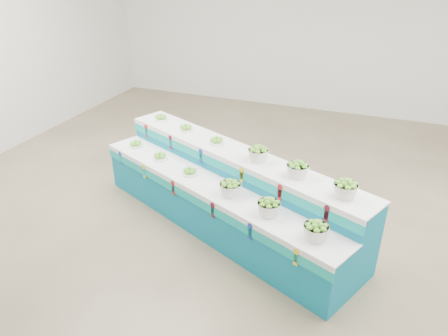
% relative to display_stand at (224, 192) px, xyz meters
% --- Properties ---
extents(ground, '(10.00, 10.00, 0.00)m').
position_rel_display_stand_xyz_m(ground, '(0.24, 0.26, -0.51)').
color(ground, brown).
rests_on(ground, ground).
extents(back_wall, '(10.00, 0.00, 10.00)m').
position_rel_display_stand_xyz_m(back_wall, '(0.24, 5.26, 1.49)').
color(back_wall, silver).
rests_on(back_wall, ground).
extents(display_stand, '(4.16, 2.62, 1.02)m').
position_rel_display_stand_xyz_m(display_stand, '(0.00, 0.00, 0.00)').
color(display_stand, '#0B7497').
rests_on(display_stand, ground).
extents(plate_lower_left, '(0.29, 0.29, 0.10)m').
position_rel_display_stand_xyz_m(plate_lower_left, '(-1.64, 0.45, 0.26)').
color(plate_lower_left, white).
rests_on(plate_lower_left, display_stand).
extents(plate_lower_mid, '(0.29, 0.29, 0.10)m').
position_rel_display_stand_xyz_m(plate_lower_mid, '(-1.08, 0.20, 0.26)').
color(plate_lower_mid, white).
rests_on(plate_lower_mid, display_stand).
extents(plate_lower_right, '(0.29, 0.29, 0.10)m').
position_rel_display_stand_xyz_m(plate_lower_right, '(-0.47, -0.07, 0.26)').
color(plate_lower_right, white).
rests_on(plate_lower_right, display_stand).
extents(basket_lower_left, '(0.36, 0.36, 0.20)m').
position_rel_display_stand_xyz_m(basket_lower_left, '(0.23, -0.38, 0.31)').
color(basket_lower_left, silver).
rests_on(basket_lower_left, display_stand).
extents(basket_lower_mid, '(0.36, 0.36, 0.20)m').
position_rel_display_stand_xyz_m(basket_lower_mid, '(0.79, -0.63, 0.31)').
color(basket_lower_mid, silver).
rests_on(basket_lower_mid, display_stand).
extents(basket_lower_right, '(0.36, 0.36, 0.20)m').
position_rel_display_stand_xyz_m(basket_lower_right, '(1.38, -0.89, 0.31)').
color(basket_lower_right, silver).
rests_on(basket_lower_right, display_stand).
extents(plate_upper_left, '(0.29, 0.29, 0.10)m').
position_rel_display_stand_xyz_m(plate_upper_left, '(-1.43, 0.91, 0.56)').
color(plate_upper_left, white).
rests_on(plate_upper_left, display_stand).
extents(plate_upper_mid, '(0.29, 0.29, 0.10)m').
position_rel_display_stand_xyz_m(plate_upper_mid, '(-0.87, 0.67, 0.56)').
color(plate_upper_mid, white).
rests_on(plate_upper_mid, display_stand).
extents(plate_upper_right, '(0.29, 0.29, 0.10)m').
position_rel_display_stand_xyz_m(plate_upper_right, '(-0.27, 0.39, 0.56)').
color(plate_upper_right, white).
rests_on(plate_upper_right, display_stand).
extents(basket_upper_left, '(0.36, 0.36, 0.20)m').
position_rel_display_stand_xyz_m(basket_upper_left, '(0.44, 0.08, 0.61)').
color(basket_upper_left, silver).
rests_on(basket_upper_left, display_stand).
extents(basket_upper_mid, '(0.36, 0.36, 0.20)m').
position_rel_display_stand_xyz_m(basket_upper_mid, '(1.00, -0.17, 0.61)').
color(basket_upper_mid, silver).
rests_on(basket_upper_mid, display_stand).
extents(basket_upper_right, '(0.36, 0.36, 0.20)m').
position_rel_display_stand_xyz_m(basket_upper_right, '(1.58, -0.43, 0.61)').
color(basket_upper_right, silver).
rests_on(basket_upper_right, display_stand).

